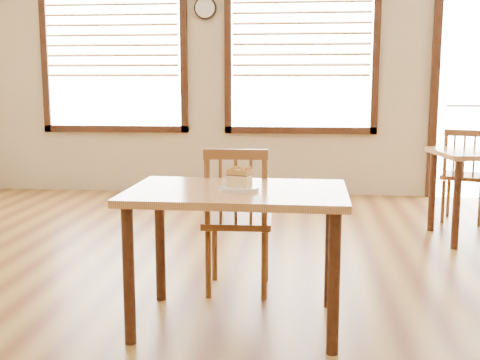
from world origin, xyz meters
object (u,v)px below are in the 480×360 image
at_px(cake_slice, 239,177).
at_px(cafe_chair_main, 238,219).
at_px(wall_clock, 205,8).
at_px(plate, 239,188).
at_px(cafe_chair_second, 465,175).
at_px(cafe_table_main, 237,208).

bearing_deg(cake_slice, cafe_chair_main, 113.32).
height_order(wall_clock, plate, wall_clock).
relative_size(cafe_chair_main, cake_slice, 6.85).
xyz_separation_m(cafe_chair_second, plate, (-1.85, -2.67, 0.31)).
height_order(cafe_chair_second, plate, cafe_chair_second).
height_order(cafe_chair_main, cafe_chair_second, cafe_chair_main).
relative_size(wall_clock, cafe_table_main, 0.22).
height_order(cafe_table_main, plate, plate).
distance_m(wall_clock, cafe_chair_main, 3.85).
distance_m(cafe_chair_second, plate, 3.26).
height_order(cafe_chair_second, cake_slice, cafe_chair_second).
bearing_deg(cake_slice, cafe_chair_second, 71.55).
relative_size(wall_clock, cafe_chair_second, 0.29).
bearing_deg(cafe_chair_main, wall_clock, -79.53).
distance_m(cafe_chair_main, cake_slice, 0.65).
bearing_deg(wall_clock, plate, -78.53).
xyz_separation_m(plate, cake_slice, (-0.00, 0.00, 0.06)).
bearing_deg(plate, cafe_chair_main, 97.04).
distance_m(cafe_chair_main, plate, 0.61).
bearing_deg(cafe_chair_second, wall_clock, -4.01).
relative_size(plate, cake_slice, 1.53).
relative_size(cafe_table_main, cafe_chair_main, 1.25).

